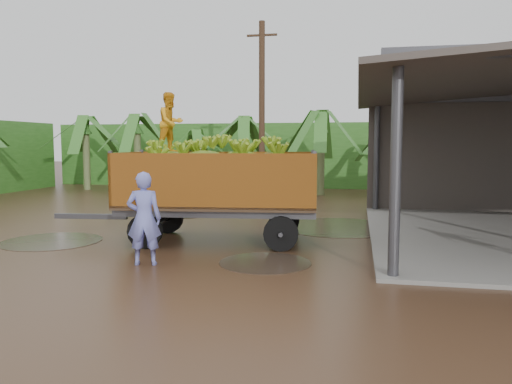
% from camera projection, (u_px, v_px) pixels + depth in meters
% --- Properties ---
extents(ground, '(100.00, 100.00, 0.00)m').
position_uv_depth(ground, '(184.00, 233.00, 13.70)').
color(ground, black).
rests_on(ground, ground).
extents(hedge_north, '(22.00, 3.00, 3.60)m').
position_uv_depth(hedge_north, '(244.00, 155.00, 29.53)').
color(hedge_north, '#2D661E').
rests_on(hedge_north, ground).
extents(banana_trailer, '(6.81, 2.84, 3.76)m').
position_uv_depth(banana_trailer, '(218.00, 184.00, 12.47)').
color(banana_trailer, '#AE6418').
rests_on(banana_trailer, ground).
extents(man_blue, '(0.78, 0.60, 1.90)m').
position_uv_depth(man_blue, '(144.00, 218.00, 10.07)').
color(man_blue, '#7279D0').
rests_on(man_blue, ground).
extents(utility_pole, '(1.20, 0.24, 7.23)m').
position_uv_depth(utility_pole, '(262.00, 113.00, 19.79)').
color(utility_pole, '#47301E').
rests_on(utility_pole, ground).
extents(banana_plants, '(24.09, 20.83, 4.31)m').
position_uv_depth(banana_plants, '(140.00, 156.00, 21.97)').
color(banana_plants, '#2D661E').
rests_on(banana_plants, ground).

